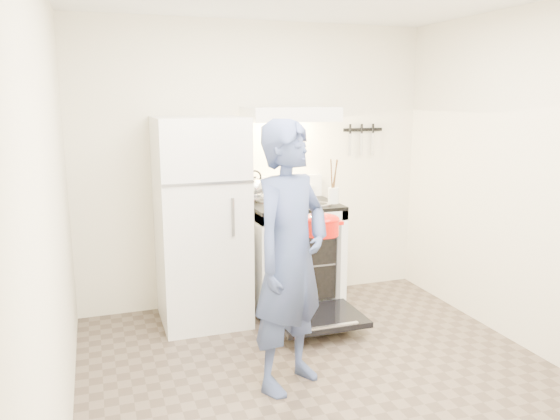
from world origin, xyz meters
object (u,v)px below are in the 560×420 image
Objects in this scene: refrigerator at (201,222)px; dutch_oven at (322,227)px; stove_body at (292,257)px; tea_kettle at (255,186)px; person at (290,257)px.

dutch_oven is (0.68, -0.92, 0.11)m from refrigerator.
stove_body is 1.08m from dutch_oven.
stove_body is at bearing 81.92° from dutch_oven.
stove_body is 0.71m from tea_kettle.
tea_kettle is at bearing 19.24° from refrigerator.
tea_kettle is 1.12m from dutch_oven.
person is at bearing -97.40° from tea_kettle.
person is (0.33, -1.24, 0.01)m from refrigerator.
refrigerator is 0.59m from tea_kettle.
stove_body is at bearing 37.39° from person.
refrigerator is 0.90m from stove_body.
stove_body is (0.81, 0.02, -0.39)m from refrigerator.
refrigerator reaches higher than stove_body.
tea_kettle is 0.88× the size of dutch_oven.
tea_kettle is 0.16× the size of person.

